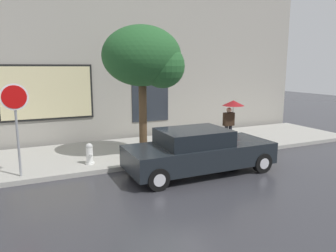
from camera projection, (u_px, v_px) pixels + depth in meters
ground_plane at (164, 176)px, 9.84m from camera, size 60.00×60.00×0.00m
sidewalk at (133, 151)px, 12.51m from camera, size 20.00×4.00×0.15m
building_facade at (113, 63)px, 14.10m from camera, size 20.00×0.67×7.00m
parked_car at (198, 151)px, 10.07m from camera, size 4.70×1.95×1.42m
fire_hydrant at (90, 154)px, 10.53m from camera, size 0.30×0.44×0.71m
pedestrian_with_umbrella at (232, 110)px, 13.19m from camera, size 0.91×0.91×1.82m
street_tree at (146, 59)px, 10.96m from camera, size 2.78×2.36×4.59m
stop_sign at (15, 112)px, 9.04m from camera, size 0.76×0.10×2.72m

